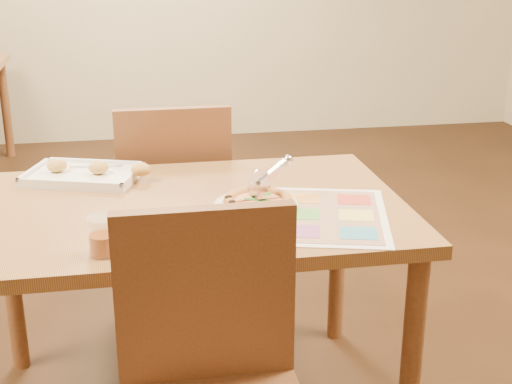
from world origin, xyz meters
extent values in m
cube|color=#97663C|center=(0.00, 0.00, 0.70)|extent=(1.30, 0.85, 0.04)
cylinder|color=brown|center=(-0.59, 0.36, 0.34)|extent=(0.06, 0.06, 0.68)
cylinder|color=brown|center=(0.59, -0.36, 0.34)|extent=(0.06, 0.06, 0.68)
cylinder|color=brown|center=(0.59, 0.36, 0.34)|extent=(0.06, 0.06, 0.68)
cube|color=brown|center=(0.00, -0.51, 0.68)|extent=(0.42, 0.04, 0.45)
cube|color=brown|center=(0.00, 0.70, 0.45)|extent=(0.42, 0.42, 0.04)
cube|color=brown|center=(0.00, 0.51, 0.68)|extent=(0.42, 0.04, 0.45)
cylinder|color=brown|center=(-1.01, 3.17, 0.34)|extent=(0.06, 0.06, 0.68)
cylinder|color=white|center=(0.20, -0.06, 0.73)|extent=(0.32, 0.32, 0.01)
cylinder|color=#C67E43|center=(0.20, -0.07, 0.74)|extent=(0.20, 0.20, 0.01)
cylinder|color=#E6C37D|center=(0.20, -0.07, 0.74)|extent=(0.16, 0.16, 0.01)
torus|color=#C67E43|center=(0.20, -0.07, 0.75)|extent=(0.20, 0.20, 0.03)
cylinder|color=silver|center=(0.21, -0.06, 0.79)|extent=(0.08, 0.05, 0.09)
cube|color=silver|center=(0.26, -0.02, 0.82)|extent=(0.12, 0.09, 0.06)
cube|color=silver|center=(-0.31, 0.30, 0.73)|extent=(0.41, 0.34, 0.02)
cube|color=silver|center=(-0.31, 0.30, 0.74)|extent=(0.18, 0.03, 0.00)
ellipsoid|color=gold|center=(-0.40, 0.33, 0.76)|extent=(0.07, 0.05, 0.04)
ellipsoid|color=gold|center=(-0.26, 0.29, 0.76)|extent=(0.07, 0.05, 0.04)
ellipsoid|color=gold|center=(-0.12, 0.24, 0.76)|extent=(0.07, 0.05, 0.04)
cylinder|color=#7E3609|center=(-0.23, -0.32, 0.75)|extent=(0.07, 0.07, 0.05)
cylinder|color=white|center=(-0.23, -0.32, 0.77)|extent=(0.08, 0.08, 0.10)
cube|color=white|center=(0.39, -0.16, 0.72)|extent=(0.43, 0.53, 0.00)
camera|label=1|loc=(-0.15, -1.99, 1.46)|focal=50.00mm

